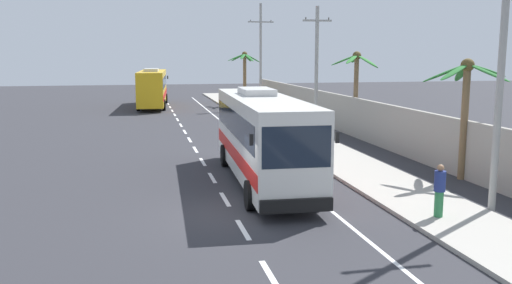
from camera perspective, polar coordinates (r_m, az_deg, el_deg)
The scene contains 15 objects.
ground_plane at distance 18.76m, azimuth -2.40°, elevation -7.34°, with size 160.00×160.00×0.00m, color #303035.
sidewalk_kerb at distance 29.88m, azimuth 7.32°, elevation -1.06°, with size 3.20×90.00×0.14m, color #A8A399.
lane_markings at distance 33.35m, azimuth -3.21°, elevation -0.05°, with size 3.48×71.00×0.01m.
boundary_wall at distance 34.76m, azimuth 11.11°, elevation 2.26°, with size 0.24×60.00×2.53m, color #9E998E.
coach_bus_foreground at distance 22.83m, azimuth 0.67°, elevation 0.76°, with size 3.14×11.85×3.83m.
coach_bus_far_lane at distance 56.45m, azimuth -10.66°, elevation 5.63°, with size 3.53×12.46×3.89m.
motorcycle_beside_bus at distance 32.49m, azimuth 0.89°, elevation 0.86°, with size 0.56×1.96×1.57m.
pedestrian_near_kerb at distance 37.62m, azimuth 1.62°, elevation 2.53°, with size 0.36×0.36×1.64m.
pedestrian_midwalk at distance 18.55m, azimuth 18.48°, elevation -4.69°, with size 0.36×0.36×1.71m.
utility_pole_nearest at distance 19.72m, azimuth 24.18°, elevation 8.67°, with size 2.37×0.24×10.48m.
utility_pole_mid at distance 36.29m, azimuth 6.28°, elevation 7.57°, with size 1.92×0.24×8.34m.
utility_pole_far at distance 54.21m, azimuth 0.49°, elevation 9.07°, with size 2.53×0.24×10.11m.
palm_nearest at distance 36.39m, azimuth 10.35°, elevation 6.77°, with size 3.16×3.33×5.48m.
palm_second at distance 57.72m, azimuth -1.19°, elevation 7.69°, with size 3.60×3.44×5.55m.
palm_third at distance 24.74m, azimuth 20.91°, elevation 4.74°, with size 3.67×3.50×5.13m.
Camera 1 is at (-2.96, -17.75, 5.32)m, focal length 38.61 mm.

